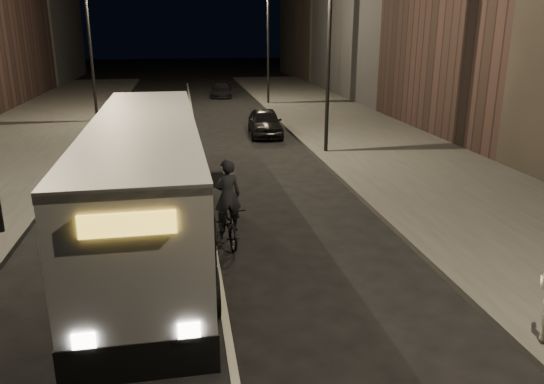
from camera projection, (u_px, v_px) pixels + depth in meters
name	position (u px, v px, depth m)	size (l,w,h in m)	color
ground	(220.00, 289.00, 11.49)	(180.00, 180.00, 0.00)	black
sidewalk_right	(372.00, 141.00, 26.00)	(7.00, 70.00, 0.16)	#323330
sidewalk_left	(3.00, 155.00, 23.29)	(7.00, 70.00, 0.16)	#323330
streetlight_right_mid	(323.00, 29.00, 22.04)	(1.20, 0.44, 8.12)	black
streetlight_right_far	(264.00, 28.00, 37.10)	(1.20, 0.44, 8.12)	black
streetlight_left_far	(93.00, 29.00, 29.75)	(1.20, 0.44, 8.12)	black
city_bus	(147.00, 177.00, 13.61)	(3.02, 12.10, 3.24)	silver
cyclist_on_bicycle	(228.00, 215.00, 13.77)	(0.98, 2.08, 2.30)	black
car_near	(265.00, 122.00, 27.64)	(1.64, 4.08, 1.39)	black
car_mid	(138.00, 108.00, 32.40)	(1.54, 4.42, 1.46)	#363638
car_far	(222.00, 90.00, 43.17)	(1.61, 3.97, 1.15)	black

